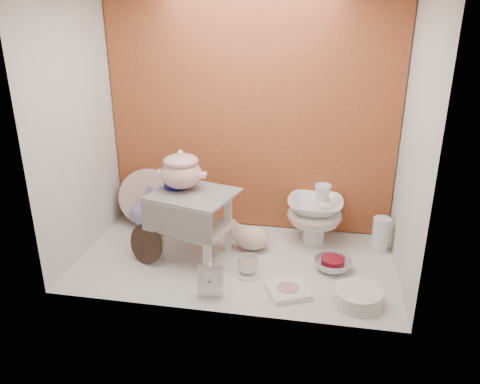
{
  "coord_description": "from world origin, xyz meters",
  "views": [
    {
      "loc": [
        0.46,
        -2.37,
        1.39
      ],
      "look_at": [
        0.02,
        0.02,
        0.42
      ],
      "focal_mm": 35.7,
      "sensor_mm": 36.0,
      "label": 1
    }
  ],
  "objects_px": {
    "blue_white_vase": "(150,207)",
    "mantel_clock": "(211,280)",
    "floral_platter": "(148,197)",
    "soup_tureen": "(181,170)",
    "gold_rim_teacup": "(248,265)",
    "porcelain_tower": "(315,213)",
    "dinner_plate_stack": "(358,296)",
    "crystal_bowl": "(333,264)",
    "step_stool": "(195,224)",
    "plush_pig": "(252,238)"
  },
  "relations": [
    {
      "from": "gold_rim_teacup",
      "to": "mantel_clock",
      "type": "bearing_deg",
      "value": -121.88
    },
    {
      "from": "step_stool",
      "to": "blue_white_vase",
      "type": "bearing_deg",
      "value": 156.02
    },
    {
      "from": "blue_white_vase",
      "to": "dinner_plate_stack",
      "type": "relative_size",
      "value": 1.06
    },
    {
      "from": "floral_platter",
      "to": "porcelain_tower",
      "type": "xyz_separation_m",
      "value": [
        1.1,
        -0.07,
        0.01
      ]
    },
    {
      "from": "soup_tureen",
      "to": "porcelain_tower",
      "type": "bearing_deg",
      "value": 17.48
    },
    {
      "from": "dinner_plate_stack",
      "to": "crystal_bowl",
      "type": "bearing_deg",
      "value": 112.45
    },
    {
      "from": "dinner_plate_stack",
      "to": "mantel_clock",
      "type": "bearing_deg",
      "value": -174.52
    },
    {
      "from": "gold_rim_teacup",
      "to": "soup_tureen",
      "type": "bearing_deg",
      "value": 153.0
    },
    {
      "from": "blue_white_vase",
      "to": "gold_rim_teacup",
      "type": "distance_m",
      "value": 0.89
    },
    {
      "from": "soup_tureen",
      "to": "blue_white_vase",
      "type": "distance_m",
      "value": 0.56
    },
    {
      "from": "soup_tureen",
      "to": "crystal_bowl",
      "type": "height_order",
      "value": "soup_tureen"
    },
    {
      "from": "floral_platter",
      "to": "mantel_clock",
      "type": "bearing_deg",
      "value": -51.53
    },
    {
      "from": "gold_rim_teacup",
      "to": "plush_pig",
      "type": "bearing_deg",
      "value": 94.65
    },
    {
      "from": "soup_tureen",
      "to": "mantel_clock",
      "type": "height_order",
      "value": "soup_tureen"
    },
    {
      "from": "dinner_plate_stack",
      "to": "porcelain_tower",
      "type": "bearing_deg",
      "value": 111.32
    },
    {
      "from": "dinner_plate_stack",
      "to": "porcelain_tower",
      "type": "relative_size",
      "value": 0.66
    },
    {
      "from": "mantel_clock",
      "to": "gold_rim_teacup",
      "type": "height_order",
      "value": "mantel_clock"
    },
    {
      "from": "dinner_plate_stack",
      "to": "crystal_bowl",
      "type": "xyz_separation_m",
      "value": [
        -0.12,
        0.3,
        -0.01
      ]
    },
    {
      "from": "floral_platter",
      "to": "dinner_plate_stack",
      "type": "relative_size",
      "value": 1.5
    },
    {
      "from": "floral_platter",
      "to": "plush_pig",
      "type": "relative_size",
      "value": 1.42
    },
    {
      "from": "blue_white_vase",
      "to": "mantel_clock",
      "type": "distance_m",
      "value": 0.94
    },
    {
      "from": "floral_platter",
      "to": "gold_rim_teacup",
      "type": "xyz_separation_m",
      "value": [
        0.76,
        -0.53,
        -0.13
      ]
    },
    {
      "from": "porcelain_tower",
      "to": "mantel_clock",
      "type": "bearing_deg",
      "value": -125.07
    },
    {
      "from": "dinner_plate_stack",
      "to": "crystal_bowl",
      "type": "relative_size",
      "value": 1.23
    },
    {
      "from": "soup_tureen",
      "to": "floral_platter",
      "type": "xyz_separation_m",
      "value": [
        -0.34,
        0.31,
        -0.32
      ]
    },
    {
      "from": "plush_pig",
      "to": "crystal_bowl",
      "type": "distance_m",
      "value": 0.5
    },
    {
      "from": "step_stool",
      "to": "blue_white_vase",
      "type": "height_order",
      "value": "step_stool"
    },
    {
      "from": "mantel_clock",
      "to": "dinner_plate_stack",
      "type": "height_order",
      "value": "mantel_clock"
    },
    {
      "from": "floral_platter",
      "to": "dinner_plate_stack",
      "type": "distance_m",
      "value": 1.52
    },
    {
      "from": "blue_white_vase",
      "to": "gold_rim_teacup",
      "type": "bearing_deg",
      "value": -33.85
    },
    {
      "from": "floral_platter",
      "to": "blue_white_vase",
      "type": "xyz_separation_m",
      "value": [
        0.03,
        -0.04,
        -0.05
      ]
    },
    {
      "from": "step_stool",
      "to": "mantel_clock",
      "type": "distance_m",
      "value": 0.46
    },
    {
      "from": "floral_platter",
      "to": "soup_tureen",
      "type": "bearing_deg",
      "value": -42.74
    },
    {
      "from": "soup_tureen",
      "to": "porcelain_tower",
      "type": "xyz_separation_m",
      "value": [
        0.76,
        0.24,
        -0.31
      ]
    },
    {
      "from": "soup_tureen",
      "to": "porcelain_tower",
      "type": "height_order",
      "value": "soup_tureen"
    },
    {
      "from": "soup_tureen",
      "to": "plush_pig",
      "type": "distance_m",
      "value": 0.59
    },
    {
      "from": "soup_tureen",
      "to": "mantel_clock",
      "type": "distance_m",
      "value": 0.67
    },
    {
      "from": "plush_pig",
      "to": "porcelain_tower",
      "type": "bearing_deg",
      "value": 49.22
    },
    {
      "from": "gold_rim_teacup",
      "to": "step_stool",
      "type": "bearing_deg",
      "value": 153.97
    },
    {
      "from": "plush_pig",
      "to": "dinner_plate_stack",
      "type": "relative_size",
      "value": 1.06
    },
    {
      "from": "soup_tureen",
      "to": "blue_white_vase",
      "type": "height_order",
      "value": "soup_tureen"
    },
    {
      "from": "plush_pig",
      "to": "dinner_plate_stack",
      "type": "distance_m",
      "value": 0.75
    },
    {
      "from": "step_stool",
      "to": "gold_rim_teacup",
      "type": "relative_size",
      "value": 3.81
    },
    {
      "from": "dinner_plate_stack",
      "to": "floral_platter",
      "type": "bearing_deg",
      "value": 152.5
    },
    {
      "from": "gold_rim_teacup",
      "to": "dinner_plate_stack",
      "type": "relative_size",
      "value": 0.46
    },
    {
      "from": "soup_tureen",
      "to": "floral_platter",
      "type": "height_order",
      "value": "soup_tureen"
    },
    {
      "from": "step_stool",
      "to": "mantel_clock",
      "type": "height_order",
      "value": "step_stool"
    },
    {
      "from": "soup_tureen",
      "to": "floral_platter",
      "type": "distance_m",
      "value": 0.56
    },
    {
      "from": "step_stool",
      "to": "blue_white_vase",
      "type": "relative_size",
      "value": 1.66
    },
    {
      "from": "mantel_clock",
      "to": "gold_rim_teacup",
      "type": "bearing_deg",
      "value": 52.38
    }
  ]
}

